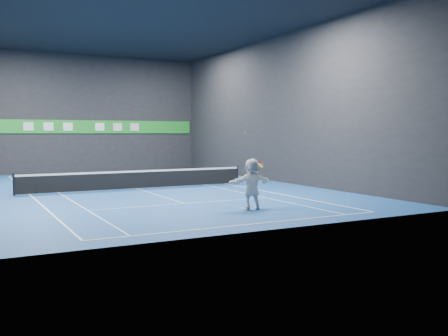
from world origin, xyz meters
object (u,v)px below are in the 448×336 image
player (252,184)px  tennis_ball (245,133)px  tennis_racket (259,164)px  tennis_net (138,179)px

player → tennis_ball: tennis_ball is taller
tennis_ball → tennis_racket: bearing=-7.2°
tennis_ball → tennis_racket: tennis_ball is taller
tennis_ball → tennis_net: tennis_ball is taller
player → tennis_ball: size_ratio=31.06×
tennis_ball → tennis_racket: 1.38m
player → tennis_ball: 2.02m
player → tennis_net: player is taller
tennis_ball → tennis_net: (-1.46, 9.03, -2.48)m
player → tennis_racket: player is taller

